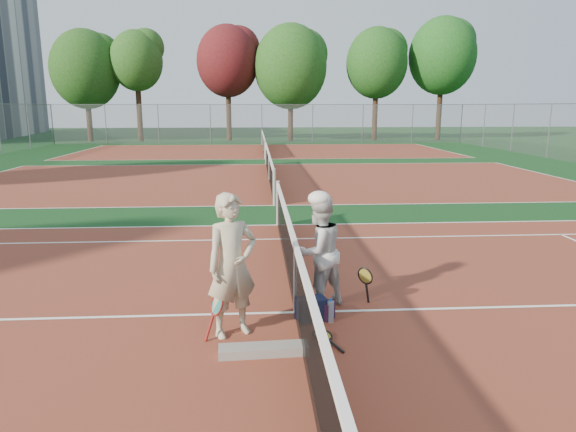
{
  "coord_description": "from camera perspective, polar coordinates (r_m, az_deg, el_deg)",
  "views": [
    {
      "loc": [
        -0.54,
        -6.81,
        2.87
      ],
      "look_at": [
        0.0,
        1.66,
        1.05
      ],
      "focal_mm": 32.0,
      "sensor_mm": 36.0,
      "label": 1
    }
  ],
  "objects": [
    {
      "name": "court_main",
      "position": [
        7.41,
        0.83,
        -10.66
      ],
      "size": [
        23.77,
        10.97,
        0.01
      ],
      "primitive_type": "cube",
      "color": "maroon",
      "rests_on": "ground"
    },
    {
      "name": "fence_back",
      "position": [
        40.84,
        -2.92,
        10.17
      ],
      "size": [
        32.0,
        0.06,
        3.0
      ],
      "primitive_type": null,
      "color": "slate",
      "rests_on": "ground"
    },
    {
      "name": "racket_spare",
      "position": [
        6.66,
        3.85,
        -13.15
      ],
      "size": [
        0.5,
        0.66,
        0.07
      ],
      "primitive_type": null,
      "rotation": [
        0.0,
        0.0,
        2.0
      ],
      "color": "black",
      "rests_on": "ground"
    },
    {
      "name": "court_far_b",
      "position": [
        33.94,
        -2.73,
        7.25
      ],
      "size": [
        23.77,
        10.97,
        0.01
      ],
      "primitive_type": "cube",
      "color": "maroon",
      "rests_on": "ground"
    },
    {
      "name": "tree_back_1",
      "position": [
        45.13,
        -16.5,
        16.16
      ],
      "size": [
        4.23,
        4.23,
        8.91
      ],
      "color": "#382314",
      "rests_on": "ground"
    },
    {
      "name": "court_far_a",
      "position": [
        20.52,
        -2.1,
        4.07
      ],
      "size": [
        23.77,
        10.97,
        0.01
      ],
      "primitive_type": "cube",
      "color": "maroon",
      "rests_on": "ground"
    },
    {
      "name": "tree_back_0",
      "position": [
        46.3,
        -21.6,
        14.9
      ],
      "size": [
        5.53,
        5.53,
        8.98
      ],
      "color": "#382314",
      "rests_on": "ground"
    },
    {
      "name": "net_far_a",
      "position": [
        20.45,
        -2.11,
        5.48
      ],
      "size": [
        0.1,
        10.98,
        1.02
      ],
      "primitive_type": null,
      "color": "black",
      "rests_on": "ground"
    },
    {
      "name": "net_cover_canvas",
      "position": [
        6.26,
        -2.71,
        -14.64
      ],
      "size": [
        1.07,
        0.3,
        0.11
      ],
      "primitive_type": "cube",
      "rotation": [
        0.0,
        0.0,
        0.05
      ],
      "color": "slate",
      "rests_on": "ground"
    },
    {
      "name": "player_b",
      "position": [
        7.4,
        3.41,
        -3.99
      ],
      "size": [
        1.01,
        0.95,
        1.64
      ],
      "primitive_type": "imported",
      "rotation": [
        0.0,
        0.0,
        3.71
      ],
      "color": "silver",
      "rests_on": "ground"
    },
    {
      "name": "sports_bag_purple",
      "position": [
        7.2,
        3.8,
        -10.34
      ],
      "size": [
        0.37,
        0.35,
        0.25
      ],
      "primitive_type": "cube",
      "rotation": [
        0.0,
        0.0,
        -0.61
      ],
      "color": "black",
      "rests_on": "ground"
    },
    {
      "name": "ground",
      "position": [
        7.41,
        0.83,
        -10.68
      ],
      "size": [
        130.0,
        130.0,
        0.0
      ],
      "primitive_type": "plane",
      "color": "#0E3313",
      "rests_on": "ground"
    },
    {
      "name": "tree_back_5",
      "position": [
        47.25,
        16.78,
        16.64
      ],
      "size": [
        5.62,
        5.62,
        10.26
      ],
      "color": "#382314",
      "rests_on": "ground"
    },
    {
      "name": "net_main",
      "position": [
        7.23,
        0.84,
        -6.95
      ],
      "size": [
        0.1,
        10.98,
        1.02
      ],
      "primitive_type": null,
      "color": "black",
      "rests_on": "ground"
    },
    {
      "name": "water_bottle",
      "position": [
        7.07,
        4.76,
        -10.55
      ],
      "size": [
        0.09,
        0.09,
        0.3
      ],
      "primitive_type": "cylinder",
      "color": "#C9E8FF",
      "rests_on": "ground"
    },
    {
      "name": "tree_back_4",
      "position": [
        45.15,
        9.83,
        16.37
      ],
      "size": [
        5.07,
        5.07,
        9.3
      ],
      "color": "#382314",
      "rests_on": "ground"
    },
    {
      "name": "net_far_b",
      "position": [
        33.9,
        -2.74,
        8.11
      ],
      "size": [
        0.1,
        10.98,
        1.02
      ],
      "primitive_type": null,
      "color": "black",
      "rests_on": "ground"
    },
    {
      "name": "player_a",
      "position": [
        6.49,
        -6.23,
        -5.48
      ],
      "size": [
        0.8,
        0.7,
        1.84
      ],
      "primitive_type": "imported",
      "rotation": [
        0.0,
        0.0,
        0.49
      ],
      "color": "#BCB092",
      "rests_on": "ground"
    },
    {
      "name": "tree_back_maroon",
      "position": [
        44.79,
        -6.73,
        16.69
      ],
      "size": [
        5.14,
        5.14,
        9.49
      ],
      "color": "#382314",
      "rests_on": "ground"
    },
    {
      "name": "tree_back_3",
      "position": [
        44.03,
        0.29,
        16.24
      ],
      "size": [
        6.0,
        6.0,
        9.51
      ],
      "color": "#382314",
      "rests_on": "ground"
    },
    {
      "name": "sports_bag_navy",
      "position": [
        7.13,
        2.61,
        -10.28
      ],
      "size": [
        0.46,
        0.37,
        0.31
      ],
      "primitive_type": "cube",
      "rotation": [
        0.0,
        0.0,
        0.29
      ],
      "color": "black",
      "rests_on": "ground"
    },
    {
      "name": "racket_black_held",
      "position": [
        7.64,
        8.53,
        -7.75
      ],
      "size": [
        0.33,
        0.33,
        0.58
      ],
      "primitive_type": null,
      "rotation": [
        0.0,
        0.0,
        4.01
      ],
      "color": "black",
      "rests_on": "ground"
    },
    {
      "name": "racket_red",
      "position": [
        6.62,
        -7.9,
        -11.0
      ],
      "size": [
        0.37,
        0.37,
        0.57
      ],
      "primitive_type": null,
      "rotation": [
        0.0,
        0.0,
        0.64
      ],
      "color": "maroon",
      "rests_on": "ground"
    }
  ]
}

